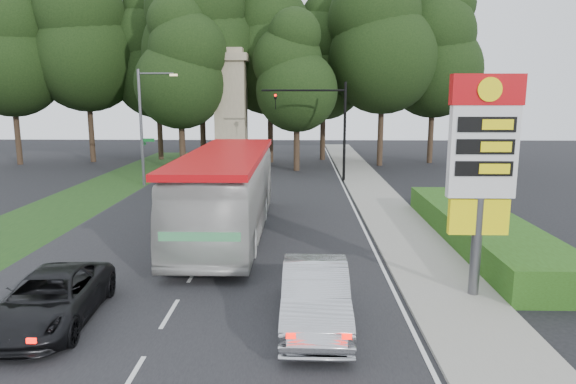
{
  "coord_description": "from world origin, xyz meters",
  "views": [
    {
      "loc": [
        3.74,
        -13.34,
        6.22
      ],
      "look_at": [
        3.26,
        8.04,
        2.2
      ],
      "focal_mm": 32.0,
      "sensor_mm": 36.0,
      "label": 1
    }
  ],
  "objects_px": {
    "monument": "(231,109)",
    "sedan_silver": "(315,295)",
    "transit_bus": "(228,193)",
    "gas_station_pylon": "(483,156)",
    "suv_charcoal": "(51,299)",
    "streetlight_signs": "(144,122)",
    "traffic_signal_mast": "(327,118)"
  },
  "relations": [
    {
      "from": "traffic_signal_mast",
      "to": "transit_bus",
      "type": "distance_m",
      "value": 15.81
    },
    {
      "from": "gas_station_pylon",
      "to": "traffic_signal_mast",
      "type": "relative_size",
      "value": 0.95
    },
    {
      "from": "traffic_signal_mast",
      "to": "suv_charcoal",
      "type": "bearing_deg",
      "value": -110.06
    },
    {
      "from": "traffic_signal_mast",
      "to": "transit_bus",
      "type": "height_order",
      "value": "traffic_signal_mast"
    },
    {
      "from": "monument",
      "to": "transit_bus",
      "type": "bearing_deg",
      "value": -83.11
    },
    {
      "from": "gas_station_pylon",
      "to": "suv_charcoal",
      "type": "bearing_deg",
      "value": -170.25
    },
    {
      "from": "monument",
      "to": "sedan_silver",
      "type": "height_order",
      "value": "monument"
    },
    {
      "from": "gas_station_pylon",
      "to": "sedan_silver",
      "type": "distance_m",
      "value": 6.5
    },
    {
      "from": "monument",
      "to": "sedan_silver",
      "type": "relative_size",
      "value": 1.96
    },
    {
      "from": "monument",
      "to": "transit_bus",
      "type": "xyz_separation_m",
      "value": [
        2.5,
        -20.67,
        -3.22
      ]
    },
    {
      "from": "transit_bus",
      "to": "streetlight_signs",
      "type": "bearing_deg",
      "value": 120.55
    },
    {
      "from": "monument",
      "to": "streetlight_signs",
      "type": "bearing_deg",
      "value": -121.97
    },
    {
      "from": "streetlight_signs",
      "to": "sedan_silver",
      "type": "height_order",
      "value": "streetlight_signs"
    },
    {
      "from": "transit_bus",
      "to": "sedan_silver",
      "type": "distance_m",
      "value": 10.12
    },
    {
      "from": "transit_bus",
      "to": "gas_station_pylon",
      "type": "bearing_deg",
      "value": -40.13
    },
    {
      "from": "suv_charcoal",
      "to": "sedan_silver",
      "type": "bearing_deg",
      "value": -3.48
    },
    {
      "from": "traffic_signal_mast",
      "to": "monument",
      "type": "bearing_deg",
      "value": 142.0
    },
    {
      "from": "traffic_signal_mast",
      "to": "streetlight_signs",
      "type": "distance_m",
      "value": 12.83
    },
    {
      "from": "streetlight_signs",
      "to": "suv_charcoal",
      "type": "height_order",
      "value": "streetlight_signs"
    },
    {
      "from": "gas_station_pylon",
      "to": "sedan_silver",
      "type": "relative_size",
      "value": 1.33
    },
    {
      "from": "gas_station_pylon",
      "to": "monument",
      "type": "xyz_separation_m",
      "value": [
        -11.2,
        28.01,
        0.66
      ]
    },
    {
      "from": "traffic_signal_mast",
      "to": "streetlight_signs",
      "type": "bearing_deg",
      "value": -171.08
    },
    {
      "from": "gas_station_pylon",
      "to": "streetlight_signs",
      "type": "bearing_deg",
      "value": 128.96
    },
    {
      "from": "gas_station_pylon",
      "to": "sedan_silver",
      "type": "bearing_deg",
      "value": -157.91
    },
    {
      "from": "gas_station_pylon",
      "to": "monument",
      "type": "height_order",
      "value": "monument"
    },
    {
      "from": "sedan_silver",
      "to": "suv_charcoal",
      "type": "bearing_deg",
      "value": -178.77
    },
    {
      "from": "streetlight_signs",
      "to": "monument",
      "type": "relative_size",
      "value": 0.8
    },
    {
      "from": "transit_bus",
      "to": "sedan_silver",
      "type": "bearing_deg",
      "value": -68.51
    },
    {
      "from": "monument",
      "to": "transit_bus",
      "type": "relative_size",
      "value": 0.74
    },
    {
      "from": "monument",
      "to": "transit_bus",
      "type": "height_order",
      "value": "monument"
    },
    {
      "from": "transit_bus",
      "to": "sedan_silver",
      "type": "height_order",
      "value": "transit_bus"
    },
    {
      "from": "streetlight_signs",
      "to": "transit_bus",
      "type": "distance_m",
      "value": 14.95
    }
  ]
}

